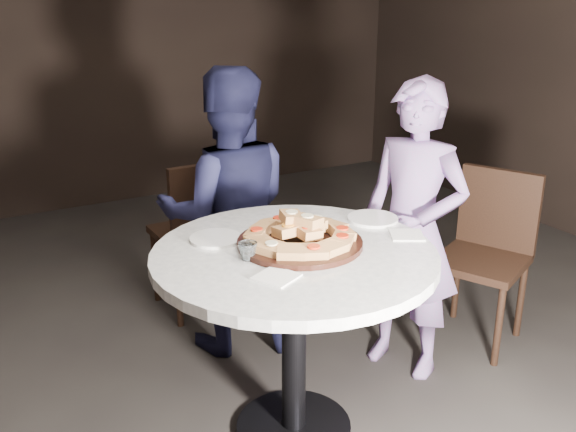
{
  "coord_description": "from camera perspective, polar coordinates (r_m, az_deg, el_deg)",
  "views": [
    {
      "loc": [
        -1.27,
        -2.1,
        1.83
      ],
      "look_at": [
        -0.1,
        -0.03,
        0.98
      ],
      "focal_mm": 40.0,
      "sensor_mm": 36.0,
      "label": 1
    }
  ],
  "objects": [
    {
      "name": "floor",
      "position": [
        3.06,
        1.33,
        -17.09
      ],
      "size": [
        7.0,
        7.0,
        0.0
      ],
      "primitive_type": "plane",
      "color": "black",
      "rests_on": "ground"
    },
    {
      "name": "table",
      "position": [
        2.6,
        0.55,
        -6.33
      ],
      "size": [
        1.28,
        1.28,
        0.85
      ],
      "rotation": [
        0.0,
        0.0,
        0.13
      ],
      "color": "black",
      "rests_on": "ground"
    },
    {
      "name": "serving_board",
      "position": [
        2.58,
        1.06,
        -2.4
      ],
      "size": [
        0.52,
        0.52,
        0.02
      ],
      "primitive_type": "cylinder",
      "rotation": [
        0.0,
        0.0,
        0.03
      ],
      "color": "black",
      "rests_on": "table"
    },
    {
      "name": "focaccia_pile",
      "position": [
        2.56,
        1.12,
        -1.41
      ],
      "size": [
        0.45,
        0.45,
        0.12
      ],
      "rotation": [
        0.0,
        0.0,
        -0.36
      ],
      "color": "#B47B45",
      "rests_on": "serving_board"
    },
    {
      "name": "plate_left",
      "position": [
        2.65,
        -6.44,
        -2.0
      ],
      "size": [
        0.25,
        0.25,
        0.01
      ],
      "primitive_type": "cylinder",
      "rotation": [
        0.0,
        0.0,
        -0.18
      ],
      "color": "white",
      "rests_on": "table"
    },
    {
      "name": "plate_right",
      "position": [
        2.89,
        7.54,
        -0.23
      ],
      "size": [
        0.24,
        0.24,
        0.01
      ],
      "primitive_type": "cylinder",
      "rotation": [
        0.0,
        0.0,
        -0.09
      ],
      "color": "white",
      "rests_on": "table"
    },
    {
      "name": "water_glass",
      "position": [
        2.44,
        -3.59,
        -3.14
      ],
      "size": [
        0.1,
        0.1,
        0.07
      ],
      "primitive_type": "imported",
      "rotation": [
        0.0,
        0.0,
        -0.43
      ],
      "color": "silver",
      "rests_on": "table"
    },
    {
      "name": "napkin_near",
      "position": [
        2.3,
        -1.03,
        -5.42
      ],
      "size": [
        0.18,
        0.18,
        0.01
      ],
      "primitive_type": "cube",
      "rotation": [
        0.0,
        0.0,
        0.44
      ],
      "color": "white",
      "rests_on": "table"
    },
    {
      "name": "napkin_far",
      "position": [
        2.73,
        10.51,
        -1.66
      ],
      "size": [
        0.18,
        0.18,
        0.01
      ],
      "primitive_type": "cube",
      "rotation": [
        0.0,
        0.0,
        -0.53
      ],
      "color": "white",
      "rests_on": "table"
    },
    {
      "name": "chair_far",
      "position": [
        3.7,
        -7.79,
        -0.92
      ],
      "size": [
        0.45,
        0.47,
        0.94
      ],
      "rotation": [
        0.0,
        0.0,
        3.16
      ],
      "color": "black",
      "rests_on": "ground"
    },
    {
      "name": "chair_right",
      "position": [
        3.61,
        17.36,
        -2.42
      ],
      "size": [
        0.59,
        0.58,
        0.92
      ],
      "rotation": [
        0.0,
        0.0,
        -1.14
      ],
      "color": "black",
      "rests_on": "ground"
    },
    {
      "name": "diner_navy",
      "position": [
        3.29,
        -5.35,
        0.22
      ],
      "size": [
        0.87,
        0.78,
        1.49
      ],
      "primitive_type": "imported",
      "rotation": [
        0.0,
        0.0,
        2.79
      ],
      "color": "black",
      "rests_on": "ground"
    },
    {
      "name": "diner_teal",
      "position": [
        3.13,
        10.99,
        -1.33
      ],
      "size": [
        0.54,
        0.63,
        1.46
      ],
      "primitive_type": "imported",
      "rotation": [
        0.0,
        0.0,
        -1.15
      ],
      "color": "slate",
      "rests_on": "ground"
    }
  ]
}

